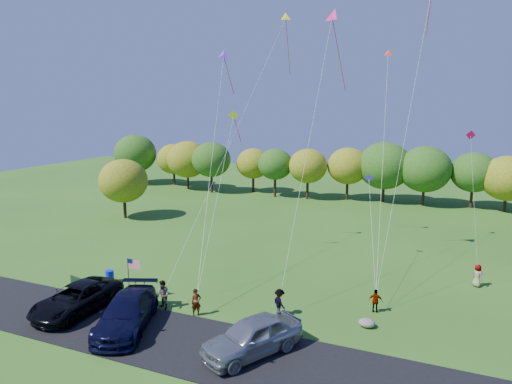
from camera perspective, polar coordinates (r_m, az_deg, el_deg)
ground at (r=29.94m, az=-4.29°, el=-14.98°), size 140.00×140.00×0.00m
asphalt_lane at (r=26.84m, az=-8.41°, el=-18.23°), size 44.00×6.00×0.06m
treeline at (r=61.71m, az=11.39°, el=2.78°), size 75.83×27.64×7.89m
minivan_dark at (r=31.82m, az=-21.51°, el=-12.29°), size 2.91×6.28×1.74m
minivan_navy at (r=28.71m, az=-15.88°, el=-14.33°), size 4.88×7.06×1.90m
minivan_silver at (r=25.16m, az=-0.49°, el=-17.58°), size 4.87×6.14×1.96m
flyer_a at (r=29.55m, az=-7.49°, el=-13.54°), size 0.74×0.75×1.74m
flyer_b at (r=30.77m, az=-11.56°, el=-12.50°), size 1.14×1.03×1.90m
flyer_c at (r=29.35m, az=2.96°, el=-13.63°), size 1.28×1.21×1.74m
flyer_d at (r=30.75m, az=14.72°, el=-13.04°), size 0.93×0.45×1.53m
flyer_e at (r=37.29m, az=25.94°, el=-9.39°), size 0.96×0.95×1.67m
park_bench at (r=35.06m, az=-21.11°, el=-10.71°), size 1.97×0.70×1.09m
trash_barrel at (r=36.26m, az=-17.81°, el=-10.00°), size 0.60×0.60×0.90m
flag_assembly at (r=32.46m, az=-15.26°, el=-9.18°), size 1.03×0.67×2.80m
boulder_near at (r=28.34m, az=2.97°, el=-15.78°), size 1.32×1.04×0.66m
boulder_far at (r=28.99m, az=13.69°, el=-15.61°), size 0.98×0.82×0.51m
kites_aloft at (r=38.35m, az=8.46°, el=18.84°), size 20.12×7.87×15.37m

